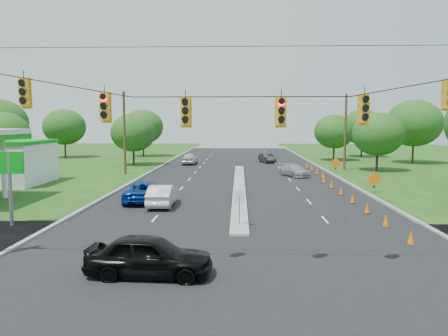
{
  "coord_description": "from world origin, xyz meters",
  "views": [
    {
      "loc": [
        -0.02,
        -17.1,
        5.66
      ],
      "look_at": [
        -0.98,
        10.33,
        2.8
      ],
      "focal_mm": 35.0,
      "sensor_mm": 36.0,
      "label": 1
    }
  ],
  "objects": [
    {
      "name": "blue_pickup",
      "position": [
        -6.9,
        13.74,
        0.75
      ],
      "size": [
        3.01,
        5.59,
        1.49
      ],
      "primitive_type": "imported",
      "rotation": [
        0.0,
        0.0,
        3.24
      ],
      "color": "navy",
      "rests_on": "ground"
    },
    {
      "name": "cone_7",
      "position": [
        8.57,
        27.5,
        0.35
      ],
      "size": [
        0.32,
        0.32,
        0.7
      ],
      "primitive_type": "cone",
      "color": "#FF7100",
      "rests_on": "ground"
    },
    {
      "name": "tree_5",
      "position": [
        -14.0,
        40.0,
        4.34
      ],
      "size": [
        5.88,
        5.88,
        6.86
      ],
      "color": "black",
      "rests_on": "ground"
    },
    {
      "name": "utility_pole_far_left",
      "position": [
        -12.5,
        30.0,
        4.5
      ],
      "size": [
        0.28,
        0.28,
        9.0
      ],
      "primitive_type": "cylinder",
      "color": "#422D1C",
      "rests_on": "ground"
    },
    {
      "name": "work_sign_1",
      "position": [
        10.8,
        18.0,
        1.09
      ],
      "size": [
        1.27,
        0.58,
        1.37
      ],
      "color": "black",
      "rests_on": "ground"
    },
    {
      "name": "cone_5",
      "position": [
        7.97,
        20.5,
        0.35
      ],
      "size": [
        0.32,
        0.32,
        0.7
      ],
      "primitive_type": "cone",
      "color": "#FF7100",
      "rests_on": "ground"
    },
    {
      "name": "signal_span",
      "position": [
        -0.05,
        -1.0,
        4.97
      ],
      "size": [
        25.6,
        0.32,
        9.0
      ],
      "color": "#422D1C",
      "rests_on": "ground"
    },
    {
      "name": "dark_car_receding",
      "position": [
        3.91,
        44.84,
        0.66
      ],
      "size": [
        2.42,
        4.24,
        1.32
      ],
      "primitive_type": "imported",
      "rotation": [
        0.0,
        0.0,
        0.27
      ],
      "color": "black",
      "rests_on": "ground"
    },
    {
      "name": "tree_6",
      "position": [
        -16.0,
        55.0,
        4.96
      ],
      "size": [
        6.72,
        6.72,
        7.84
      ],
      "color": "black",
      "rests_on": "ground"
    },
    {
      "name": "cone_0",
      "position": [
        7.97,
        3.0,
        0.35
      ],
      "size": [
        0.32,
        0.32,
        0.7
      ],
      "primitive_type": "cone",
      "color": "#FF7100",
      "rests_on": "ground"
    },
    {
      "name": "silver_car_oncoming",
      "position": [
        -6.77,
        42.0,
        0.78
      ],
      "size": [
        1.87,
        4.6,
        1.56
      ],
      "primitive_type": "imported",
      "rotation": [
        0.0,
        0.0,
        3.14
      ],
      "color": "#AFAFAF",
      "rests_on": "ground"
    },
    {
      "name": "curb_right",
      "position": [
        10.1,
        30.0,
        0.0
      ],
      "size": [
        0.25,
        110.0,
        0.16
      ],
      "primitive_type": "cube",
      "color": "gray",
      "rests_on": "ground"
    },
    {
      "name": "cone_2",
      "position": [
        7.97,
        10.0,
        0.35
      ],
      "size": [
        0.32,
        0.32,
        0.7
      ],
      "primitive_type": "cone",
      "color": "#FF7100",
      "rests_on": "ground"
    },
    {
      "name": "tree_9",
      "position": [
        16.0,
        34.0,
        4.34
      ],
      "size": [
        5.88,
        5.88,
        6.86
      ],
      "color": "black",
      "rests_on": "ground"
    },
    {
      "name": "cone_8",
      "position": [
        8.57,
        31.0,
        0.35
      ],
      "size": [
        0.32,
        0.32,
        0.7
      ],
      "primitive_type": "cone",
      "color": "#FF7100",
      "rests_on": "ground"
    },
    {
      "name": "cone_1",
      "position": [
        7.97,
        6.5,
        0.35
      ],
      "size": [
        0.32,
        0.32,
        0.7
      ],
      "primitive_type": "cone",
      "color": "#FF7100",
      "rests_on": "ground"
    },
    {
      "name": "cone_10",
      "position": [
        8.57,
        38.0,
        0.35
      ],
      "size": [
        0.32,
        0.32,
        0.7
      ],
      "primitive_type": "cone",
      "color": "#FF7100",
      "rests_on": "ground"
    },
    {
      "name": "black_sedan",
      "position": [
        -3.3,
        -1.63,
        0.79
      ],
      "size": [
        4.73,
        2.11,
        1.58
      ],
      "primitive_type": "imported",
      "rotation": [
        0.0,
        0.0,
        1.52
      ],
      "color": "black",
      "rests_on": "ground"
    },
    {
      "name": "tree_11",
      "position": [
        20.0,
        55.0,
        4.96
      ],
      "size": [
        6.72,
        6.72,
        7.84
      ],
      "color": "black",
      "rests_on": "ground"
    },
    {
      "name": "tree_12",
      "position": [
        14.0,
        48.0,
        4.34
      ],
      "size": [
        5.88,
        5.88,
        6.86
      ],
      "color": "black",
      "rests_on": "ground"
    },
    {
      "name": "curb_left",
      "position": [
        -10.1,
        30.0,
        0.0
      ],
      "size": [
        0.25,
        110.0,
        0.16
      ],
      "primitive_type": "cube",
      "color": "gray",
      "rests_on": "ground"
    },
    {
      "name": "ground",
      "position": [
        0.0,
        0.0,
        0.0
      ],
      "size": [
        160.0,
        160.0,
        0.0
      ],
      "primitive_type": "plane",
      "color": "black",
      "rests_on": "ground"
    },
    {
      "name": "median",
      "position": [
        0.0,
        21.0,
        0.0
      ],
      "size": [
        1.0,
        34.0,
        0.18
      ],
      "primitive_type": "cube",
      "color": "gray",
      "rests_on": "ground"
    },
    {
      "name": "tree_2",
      "position": [
        -26.0,
        30.0,
        4.34
      ],
      "size": [
        5.88,
        5.88,
        6.86
      ],
      "color": "black",
      "rests_on": "ground"
    },
    {
      "name": "median_sign",
      "position": [
        0.0,
        6.0,
        1.46
      ],
      "size": [
        0.55,
        0.06,
        2.05
      ],
      "color": "gray",
      "rests_on": "ground"
    },
    {
      "name": "utility_pole_far_right",
      "position": [
        12.5,
        35.0,
        4.5
      ],
      "size": [
        0.28,
        0.28,
        9.0
      ],
      "primitive_type": "cylinder",
      "color": "#422D1C",
      "rests_on": "ground"
    },
    {
      "name": "cone_6",
      "position": [
        7.97,
        24.0,
        0.35
      ],
      "size": [
        0.32,
        0.32,
        0.7
      ],
      "primitive_type": "cone",
      "color": "#FF7100",
      "rests_on": "ground"
    },
    {
      "name": "white_sedan",
      "position": [
        -5.27,
        12.1,
        0.73
      ],
      "size": [
        1.66,
        4.49,
        1.47
      ],
      "primitive_type": "imported",
      "rotation": [
        0.0,
        0.0,
        3.17
      ],
      "color": "beige",
      "rests_on": "ground"
    },
    {
      "name": "work_sign_2",
      "position": [
        10.8,
        32.0,
        1.09
      ],
      "size": [
        1.27,
        0.58,
        1.37
      ],
      "color": "black",
      "rests_on": "ground"
    },
    {
      "name": "tree_10",
      "position": [
        24.0,
        44.0,
        5.58
      ],
      "size": [
        7.56,
        7.56,
        8.82
      ],
      "color": "black",
      "rests_on": "ground"
    },
    {
      "name": "cone_4",
      "position": [
        7.97,
        17.0,
        0.35
      ],
      "size": [
        0.32,
        0.32,
        0.7
      ],
      "primitive_type": "cone",
      "color": "#FF7100",
      "rests_on": "ground"
    },
    {
      "name": "silver_car_far",
      "position": [
        5.8,
        29.03,
        0.63
      ],
      "size": [
        3.36,
        4.72,
        1.27
      ],
      "primitive_type": "imported",
      "rotation": [
        0.0,
        0.0,
        0.41
      ],
      "color": "#9699A9",
      "rests_on": "ground"
    },
    {
      "name": "tree_4",
      "position": [
        -28.0,
        52.0,
        4.96
      ],
      "size": [
        6.72,
        6.72,
        7.84
      ],
      "color": "black",
      "rests_on": "ground"
    },
    {
      "name": "cone_9",
      "position": [
        8.57,
        34.5,
        0.35
      ],
      "size": [
        0.32,
        0.32,
        0.7
      ],
      "primitive_type": "cone",
      "color": "#FF7100",
      "rests_on": "ground"
    },
    {
      "name": "cross_street",
      "position": [
        0.0,
        0.0,
        0.0
      ],
      "size": [
        160.0,
        14.0,
        0.02
      ],
      "primitive_type": "cube",
      "color": "black",
      "rests_on": "ground"
    },
    {
      "name": "cone_3",
      "position": [
        7.97,
        13.5,
        0.35
      ],
      "size": [
        0.32,
        0.32,
        0.7
      ],
      "primitive_type": "cone",
      "color": "#FF7100",
      "rests_on": "ground"
    }
  ]
}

